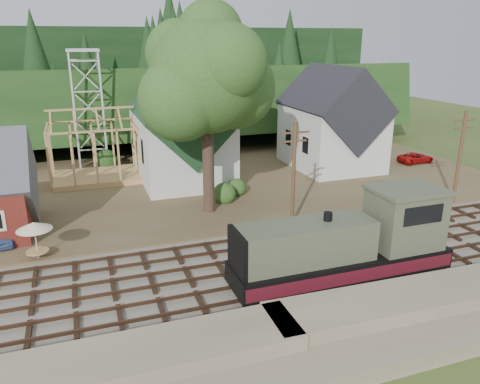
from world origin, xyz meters
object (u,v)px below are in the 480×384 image
object	(u,v)px
locomotive	(350,245)
car_red	(416,158)
car_blue	(3,233)
patio_set	(34,228)

from	to	relation	value
locomotive	car_red	size ratio (longest dim) A/B	3.14
locomotive	car_red	xyz separation A→B (m)	(21.00, 20.01, -1.38)
locomotive	car_blue	xyz separation A→B (m)	(-19.53, 11.84, -1.31)
car_red	patio_set	distance (m)	39.91
patio_set	car_red	bearing A→B (deg)	16.77
patio_set	locomotive	bearing A→B (deg)	-26.31
car_red	car_blue	bearing A→B (deg)	98.46
car_red	patio_set	size ratio (longest dim) A/B	1.71
car_blue	car_red	xyz separation A→B (m)	(40.53, 8.17, -0.06)
car_blue	patio_set	size ratio (longest dim) A/B	1.55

